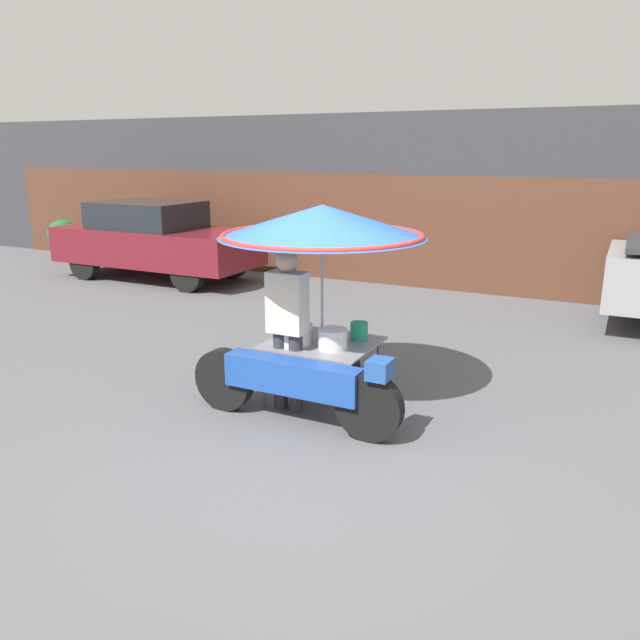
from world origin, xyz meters
TOP-DOWN VIEW (x-y plane):
  - ground_plane at (0.00, 0.00)m, footprint 36.00×36.00m
  - shopfront_building at (0.00, 8.11)m, footprint 28.00×2.06m
  - vendor_motorcycle_cart at (-0.44, 1.14)m, footprint 2.22×2.07m
  - vendor_person at (-0.66, 0.88)m, footprint 0.38×0.22m
  - parked_car at (-6.36, 5.51)m, footprint 4.21×1.71m
  - potted_plant at (-9.86, 6.27)m, footprint 0.72×0.72m

SIDE VIEW (x-z plane):
  - ground_plane at x=0.00m, z-range 0.00..0.00m
  - potted_plant at x=-9.86m, z-range 0.08..1.04m
  - parked_car at x=-6.36m, z-range 0.03..1.59m
  - vendor_person at x=-0.66m, z-range 0.10..1.75m
  - vendor_motorcycle_cart at x=-0.44m, z-range 0.59..2.64m
  - shopfront_building at x=0.00m, z-range -0.01..3.24m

